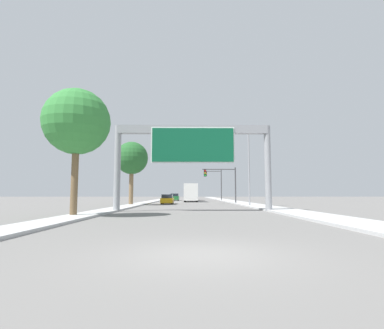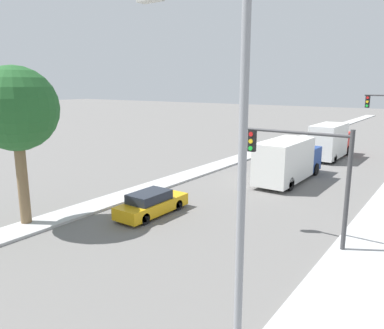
{
  "view_description": "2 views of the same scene",
  "coord_description": "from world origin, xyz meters",
  "px_view_note": "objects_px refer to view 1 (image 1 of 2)",
  "views": [
    {
      "loc": [
        -0.32,
        -7.51,
        1.48
      ],
      "look_at": [
        0.0,
        24.75,
        4.65
      ],
      "focal_mm": 28.0,
      "sensor_mm": 36.0,
      "label": 1
    },
    {
      "loc": [
        10.33,
        21.42,
        7.36
      ],
      "look_at": [
        -0.92,
        37.14,
        3.22
      ],
      "focal_mm": 35.0,
      "sensor_mm": 36.0,
      "label": 2
    }
  ],
  "objects_px": {
    "palm_tree_foreground": "(77,122)",
    "street_lamp_right": "(246,160)",
    "truck_box_secondary": "(190,192)",
    "traffic_light_near_intersection": "(224,179)",
    "car_near_left": "(167,199)",
    "sign_gantry": "(193,146)",
    "palm_tree_background": "(132,159)",
    "car_far_left": "(175,197)",
    "truck_box_primary": "(191,193)",
    "traffic_light_mid_block": "(216,180)"
  },
  "relations": [
    {
      "from": "truck_box_primary",
      "to": "palm_tree_background",
      "type": "distance_m",
      "value": 19.17
    },
    {
      "from": "sign_gantry",
      "to": "palm_tree_background",
      "type": "bearing_deg",
      "value": 119.79
    },
    {
      "from": "sign_gantry",
      "to": "traffic_light_near_intersection",
      "type": "xyz_separation_m",
      "value": [
        4.99,
        20.11,
        -1.76
      ]
    },
    {
      "from": "palm_tree_foreground",
      "to": "street_lamp_right",
      "type": "relative_size",
      "value": 0.89
    },
    {
      "from": "car_near_left",
      "to": "street_lamp_right",
      "type": "relative_size",
      "value": 0.49
    },
    {
      "from": "palm_tree_foreground",
      "to": "palm_tree_background",
      "type": "relative_size",
      "value": 1.01
    },
    {
      "from": "truck_box_secondary",
      "to": "traffic_light_near_intersection",
      "type": "distance_m",
      "value": 22.44
    },
    {
      "from": "palm_tree_background",
      "to": "traffic_light_mid_block",
      "type": "bearing_deg",
      "value": 62.83
    },
    {
      "from": "car_far_left",
      "to": "traffic_light_near_intersection",
      "type": "relative_size",
      "value": 0.84
    },
    {
      "from": "truck_box_primary",
      "to": "truck_box_secondary",
      "type": "height_order",
      "value": "truck_box_secondary"
    },
    {
      "from": "traffic_light_near_intersection",
      "to": "traffic_light_mid_block",
      "type": "distance_m",
      "value": 20.02
    },
    {
      "from": "car_near_left",
      "to": "street_lamp_right",
      "type": "xyz_separation_m",
      "value": [
        10.03,
        -8.71,
        4.91
      ]
    },
    {
      "from": "traffic_light_near_intersection",
      "to": "palm_tree_foreground",
      "type": "relative_size",
      "value": 0.66
    },
    {
      "from": "palm_tree_background",
      "to": "car_near_left",
      "type": "bearing_deg",
      "value": 49.45
    },
    {
      "from": "car_near_left",
      "to": "palm_tree_background",
      "type": "relative_size",
      "value": 0.56
    },
    {
      "from": "car_far_left",
      "to": "truck_box_primary",
      "type": "distance_m",
      "value": 10.8
    },
    {
      "from": "truck_box_secondary",
      "to": "traffic_light_mid_block",
      "type": "distance_m",
      "value": 6.51
    },
    {
      "from": "car_near_left",
      "to": "traffic_light_mid_block",
      "type": "bearing_deg",
      "value": 66.68
    },
    {
      "from": "truck_box_primary",
      "to": "palm_tree_foreground",
      "type": "bearing_deg",
      "value": -101.94
    },
    {
      "from": "sign_gantry",
      "to": "car_near_left",
      "type": "xyz_separation_m",
      "value": [
        -3.5,
        18.86,
        -4.9
      ]
    },
    {
      "from": "sign_gantry",
      "to": "car_far_left",
      "type": "relative_size",
      "value": 2.9
    },
    {
      "from": "sign_gantry",
      "to": "truck_box_primary",
      "type": "bearing_deg",
      "value": 90.0
    },
    {
      "from": "car_far_left",
      "to": "street_lamp_right",
      "type": "height_order",
      "value": "street_lamp_right"
    },
    {
      "from": "truck_box_secondary",
      "to": "palm_tree_foreground",
      "type": "distance_m",
      "value": 48.67
    },
    {
      "from": "street_lamp_right",
      "to": "palm_tree_foreground",
      "type": "bearing_deg",
      "value": -131.55
    },
    {
      "from": "truck_box_primary",
      "to": "car_near_left",
      "type": "bearing_deg",
      "value": -106.52
    },
    {
      "from": "palm_tree_background",
      "to": "street_lamp_right",
      "type": "relative_size",
      "value": 0.88
    },
    {
      "from": "truck_box_secondary",
      "to": "palm_tree_foreground",
      "type": "height_order",
      "value": "palm_tree_foreground"
    },
    {
      "from": "sign_gantry",
      "to": "palm_tree_foreground",
      "type": "height_order",
      "value": "palm_tree_foreground"
    },
    {
      "from": "traffic_light_near_intersection",
      "to": "street_lamp_right",
      "type": "height_order",
      "value": "street_lamp_right"
    },
    {
      "from": "car_near_left",
      "to": "truck_box_secondary",
      "type": "bearing_deg",
      "value": 81.36
    },
    {
      "from": "palm_tree_foreground",
      "to": "street_lamp_right",
      "type": "xyz_separation_m",
      "value": [
        14.27,
        16.1,
        -0.61
      ]
    },
    {
      "from": "car_near_left",
      "to": "sign_gantry",
      "type": "bearing_deg",
      "value": -79.49
    },
    {
      "from": "traffic_light_mid_block",
      "to": "palm_tree_background",
      "type": "relative_size",
      "value": 0.81
    },
    {
      "from": "palm_tree_foreground",
      "to": "palm_tree_background",
      "type": "distance_m",
      "value": 19.71
    },
    {
      "from": "traffic_light_near_intersection",
      "to": "palm_tree_background",
      "type": "xyz_separation_m",
      "value": [
        -12.86,
        -6.36,
        2.31
      ]
    },
    {
      "from": "truck_box_secondary",
      "to": "street_lamp_right",
      "type": "height_order",
      "value": "street_lamp_right"
    },
    {
      "from": "car_near_left",
      "to": "street_lamp_right",
      "type": "distance_m",
      "value": 14.16
    },
    {
      "from": "car_far_left",
      "to": "car_near_left",
      "type": "relative_size",
      "value": 0.99
    },
    {
      "from": "car_near_left",
      "to": "palm_tree_foreground",
      "type": "height_order",
      "value": "palm_tree_foreground"
    },
    {
      "from": "truck_box_secondary",
      "to": "traffic_light_near_intersection",
      "type": "xyz_separation_m",
      "value": [
        4.99,
        -21.78,
        2.02
      ]
    },
    {
      "from": "sign_gantry",
      "to": "truck_box_secondary",
      "type": "distance_m",
      "value": 42.06
    },
    {
      "from": "traffic_light_mid_block",
      "to": "street_lamp_right",
      "type": "xyz_separation_m",
      "value": [
        0.87,
        -29.96,
        1.12
      ]
    },
    {
      "from": "car_near_left",
      "to": "traffic_light_near_intersection",
      "type": "bearing_deg",
      "value": 8.38
    },
    {
      "from": "truck_box_primary",
      "to": "truck_box_secondary",
      "type": "bearing_deg",
      "value": 90.0
    },
    {
      "from": "traffic_light_near_intersection",
      "to": "traffic_light_mid_block",
      "type": "height_order",
      "value": "traffic_light_mid_block"
    },
    {
      "from": "truck_box_secondary",
      "to": "palm_tree_background",
      "type": "height_order",
      "value": "palm_tree_background"
    },
    {
      "from": "sign_gantry",
      "to": "traffic_light_mid_block",
      "type": "distance_m",
      "value": 40.52
    },
    {
      "from": "car_near_left",
      "to": "traffic_light_mid_block",
      "type": "height_order",
      "value": "traffic_light_mid_block"
    },
    {
      "from": "palm_tree_foreground",
      "to": "street_lamp_right",
      "type": "bearing_deg",
      "value": 48.45
    }
  ]
}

